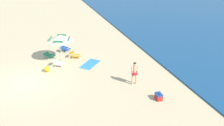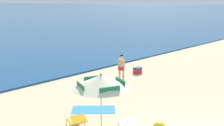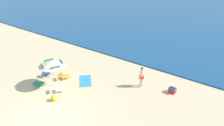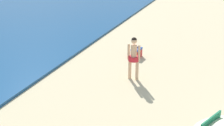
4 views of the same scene
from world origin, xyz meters
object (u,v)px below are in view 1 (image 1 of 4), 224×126
Objects in this scene: beach_umbrella_striped_main at (60,38)px; beach_ball at (47,69)px; cooler_box at (159,97)px; lounge_chair_spare_folded at (65,48)px; lounge_chair_facing_sea at (49,55)px; lounge_chair_under_umbrella at (58,63)px; person_standing_near_shore at (135,72)px; lounge_chair_beside_umbrella at (75,54)px; beach_towel at (90,64)px.

beach_umbrella_striped_main is 6.62× the size of beach_ball.
lounge_chair_spare_folded is at bearing -158.28° from cooler_box.
lounge_chair_facing_sea is 1.78× the size of cooler_box.
lounge_chair_spare_folded is 3.72m from beach_ball.
lounge_chair_under_umbrella is 0.64× the size of person_standing_near_shore.
person_standing_near_shore is at bearing 36.76° from lounge_chair_facing_sea.
lounge_chair_spare_folded is at bearing 156.40° from lounge_chair_under_umbrella.
lounge_chair_spare_folded is (-2.53, 1.10, 0.00)m from lounge_chair_under_umbrella.
beach_umbrella_striped_main is at bearing -21.46° from lounge_chair_spare_folded.
person_standing_near_shore is at bearing 43.24° from lounge_chair_under_umbrella.
person_standing_near_shore is at bearing 52.92° from beach_ball.
lounge_chair_beside_umbrella is (-0.16, 1.09, -1.60)m from beach_umbrella_striped_main.
beach_umbrella_striped_main is at bearing -126.85° from beach_towel.
beach_ball is at bearing -127.08° from person_standing_near_shore.
beach_umbrella_striped_main is at bearing 152.46° from lounge_chair_under_umbrella.
beach_umbrella_striped_main is 2.40m from lounge_chair_spare_folded.
lounge_chair_facing_sea is (-0.77, -0.81, -1.60)m from beach_umbrella_striped_main.
lounge_chair_beside_umbrella reaches higher than lounge_chair_spare_folded.
beach_umbrella_striped_main reaches higher than beach_ball.
lounge_chair_under_umbrella is 6.13m from person_standing_near_shore.
beach_ball is (1.48, -1.33, -1.67)m from beach_umbrella_striped_main.
lounge_chair_facing_sea reaches higher than lounge_chair_under_umbrella.
lounge_chair_spare_folded is 3.31m from beach_towel.
lounge_chair_beside_umbrella is at bearing 124.17° from beach_ball.
beach_umbrella_striped_main is 2.76× the size of lounge_chair_spare_folded.
lounge_chair_under_umbrella is 2.40m from beach_towel.
lounge_chair_facing_sea is 2.24× the size of beach_ball.
person_standing_near_shore reaches higher than lounge_chair_beside_umbrella.
lounge_chair_under_umbrella is 1.93× the size of cooler_box.
lounge_chair_spare_folded reaches higher than beach_ball.
lounge_chair_beside_umbrella is 1.91× the size of cooler_box.
lounge_chair_beside_umbrella is 2.93m from beach_ball.
lounge_chair_under_umbrella is 1.67m from lounge_chair_facing_sea.
person_standing_near_shore is 6.38m from beach_ball.
lounge_chair_facing_sea is at bearing -133.54° from beach_umbrella_striped_main.
beach_ball reaches higher than beach_towel.
beach_umbrella_striped_main is at bearing 138.06° from beach_ball.
beach_umbrella_striped_main is at bearing -150.16° from cooler_box.
lounge_chair_spare_folded is at bearing -156.21° from person_standing_near_shore.
lounge_chair_spare_folded is (-1.50, -0.44, 0.00)m from lounge_chair_beside_umbrella.
lounge_chair_spare_folded is 1.91× the size of cooler_box.
lounge_chair_beside_umbrella is 1.07× the size of lounge_chair_facing_sea.
person_standing_near_shore reaches higher than lounge_chair_under_umbrella.
beach_ball is at bearing -13.14° from lounge_chair_facing_sea.
beach_towel is (-0.08, 3.20, -0.20)m from beach_ball.
lounge_chair_under_umbrella is 1.85m from lounge_chair_beside_umbrella.
cooler_box is at bearing 14.81° from person_standing_near_shore.
lounge_chair_under_umbrella reaches higher than cooler_box.
beach_umbrella_striped_main is 2.60m from beach_ball.
person_standing_near_shore reaches higher than lounge_chair_spare_folded.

